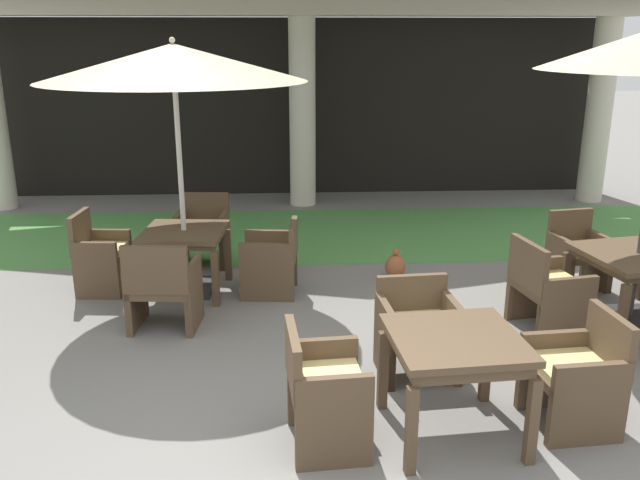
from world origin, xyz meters
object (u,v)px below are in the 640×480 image
Objects in this scene: patio_chair_mid_right_east at (577,375)px; terracotta_urn at (395,266)px; patio_umbrella_mid_left at (174,65)px; patio_table_mid_right at (455,350)px; patio_chair_mid_left_south at (163,288)px; patio_table_near_foreground at (638,262)px; patio_table_mid_left at (185,239)px; patio_chair_near_foreground_north at (577,254)px; patio_chair_mid_left_north at (203,231)px; patio_chair_mid_left_west at (100,255)px; patio_chair_near_foreground_west at (546,289)px; patio_chair_mid_left_east at (272,259)px; patio_chair_mid_right_west at (323,390)px; patio_chair_mid_right_north at (417,329)px.

patio_chair_mid_right_east is 2.37× the size of terracotta_urn.
patio_umbrella_mid_left is 4.04m from patio_table_mid_right.
patio_table_mid_right is at bearing -34.45° from patio_chair_mid_left_south.
patio_table_mid_left is at bearing 167.31° from patio_table_near_foreground.
terracotta_urn is at bearing 32.20° from patio_chair_mid_left_south.
patio_chair_near_foreground_north is 0.90× the size of patio_table_mid_right.
patio_chair_mid_left_south reaches higher than patio_chair_near_foreground_north.
patio_chair_mid_left_north is (-4.25, 1.01, 0.02)m from patio_chair_near_foreground_north.
patio_chair_mid_left_south reaches higher than patio_chair_mid_right_east.
patio_table_mid_left is 2.58× the size of terracotta_urn.
patio_chair_mid_left_west is at bearing 44.99° from patio_chair_mid_left_north.
patio_chair_near_foreground_west is at bearing 1.40° from patio_chair_mid_left_south.
patio_chair_near_foreground_west is 2.83m from patio_chair_mid_left_east.
patio_table_mid_right is (-2.09, -2.79, 0.26)m from patio_chair_near_foreground_north.
patio_chair_mid_left_north is 1.90m from patio_chair_mid_left_south.
patio_chair_mid_right_west is at bearing -107.66° from terracotta_urn.
patio_chair_mid_left_north is 1.08× the size of patio_chair_mid_right_north.
patio_chair_mid_right_east is (2.21, -2.70, 0.01)m from patio_chair_mid_left_east.
patio_table_near_foreground is 1.36× the size of patio_chair_near_foreground_north.
patio_chair_near_foreground_north is 0.99× the size of patio_chair_mid_right_east.
patio_chair_mid_right_west is 2.38× the size of terracotta_urn.
patio_table_near_foreground reaches higher than terracotta_urn.
patio_table_mid_left is 1.08× the size of patio_chair_mid_right_west.
patio_chair_mid_right_east is at bearing -41.49° from patio_umbrella_mid_left.
patio_chair_mid_right_north is at bearing 45.11° from patio_chair_mid_right_east.
patio_chair_mid_right_north is at bearing -141.80° from patio_chair_mid_left_east.
patio_table_mid_left is at bearing 90.00° from patio_chair_mid_left_south.
terracotta_urn is (2.44, 1.26, -0.27)m from patio_chair_mid_left_south.
terracotta_urn is (2.28, -0.64, -0.27)m from patio_chair_mid_left_north.
patio_chair_mid_right_north reaches higher than terracotta_urn.
patio_chair_near_foreground_north is at bearing 99.96° from patio_table_near_foreground.
patio_chair_mid_left_west is (-5.44, 1.10, -0.20)m from patio_table_near_foreground.
patio_chair_mid_left_east is 0.86× the size of patio_table_mid_right.
patio_chair_mid_left_west reaches higher than patio_chair_mid_left_north.
patio_chair_mid_right_west is 1.29m from patio_chair_mid_right_north.
patio_chair_mid_left_west is (-5.28, 0.15, 0.03)m from patio_chair_near_foreground_north.
patio_chair_near_foreground_west is at bearing -170.04° from patio_table_near_foreground.
patio_chair_near_foreground_north is 0.99× the size of patio_chair_mid_left_north.
patio_chair_mid_left_east reaches higher than patio_table_near_foreground.
patio_table_mid_left is 2.92m from patio_chair_mid_right_north.
patio_umbrella_mid_left is at bearing -46.68° from patio_chair_mid_right_north.
patio_chair_mid_left_north reaches higher than patio_table_near_foreground.
patio_chair_mid_right_north is (-2.17, -1.88, 0.00)m from patio_chair_near_foreground_north.
patio_table_near_foreground is 5.55m from patio_chair_mid_left_west.
patio_chair_near_foreground_west is at bearing 79.32° from patio_chair_mid_left_west.
patio_umbrella_mid_left is 2.23m from patio_chair_mid_left_south.
patio_table_mid_right is at bearing -149.97° from patio_chair_mid_left_east.
patio_umbrella_mid_left is 2.22m from patio_chair_mid_left_west.
patio_table_mid_left is at bearing 90.00° from patio_chair_mid_left_east.
patio_chair_mid_left_east is 3.49m from patio_chair_mid_right_east.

